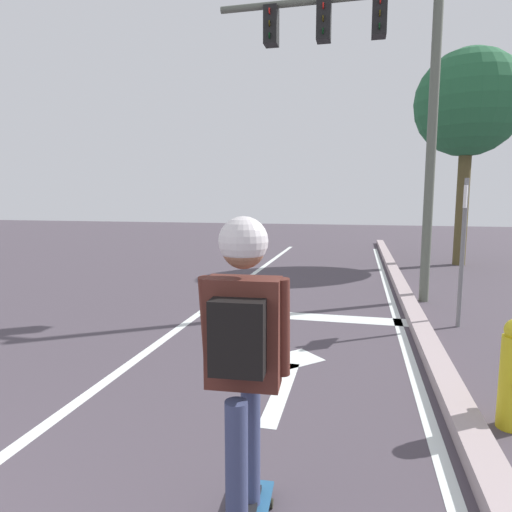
% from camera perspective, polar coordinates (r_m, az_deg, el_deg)
% --- Properties ---
extents(lane_line_center, '(0.12, 20.00, 0.01)m').
position_cam_1_polar(lane_line_center, '(6.74, -8.37, -8.09)').
color(lane_line_center, silver).
rests_on(lane_line_center, ground).
extents(lane_line_curbside, '(0.12, 20.00, 0.01)m').
position_cam_1_polar(lane_line_curbside, '(6.33, 18.36, -9.45)').
color(lane_line_curbside, silver).
rests_on(lane_line_curbside, ground).
extents(stop_bar, '(3.16, 0.40, 0.01)m').
position_cam_1_polar(stop_bar, '(6.84, 5.83, -7.80)').
color(stop_bar, silver).
rests_on(stop_bar, ground).
extents(lane_arrow_stem, '(0.16, 1.40, 0.01)m').
position_cam_1_polar(lane_arrow_stem, '(4.34, 3.32, -17.09)').
color(lane_arrow_stem, silver).
rests_on(lane_arrow_stem, ground).
extents(lane_arrow_head, '(0.71, 0.71, 0.01)m').
position_cam_1_polar(lane_arrow_head, '(5.12, 4.98, -13.17)').
color(lane_arrow_head, silver).
rests_on(lane_arrow_head, ground).
extents(curb_strip, '(0.24, 24.00, 0.14)m').
position_cam_1_polar(curb_strip, '(6.34, 20.66, -8.90)').
color(curb_strip, '#A69394').
rests_on(curb_strip, ground).
extents(skater, '(0.46, 0.62, 1.65)m').
position_cam_1_polar(skater, '(2.22, -1.70, -10.65)').
color(skater, '#373E62').
rests_on(skater, skateboard).
extents(traffic_signal_mast, '(3.76, 0.34, 5.37)m').
position_cam_1_polar(traffic_signal_mast, '(8.33, 14.54, 22.29)').
color(traffic_signal_mast, '#5C6355').
rests_on(traffic_signal_mast, ground).
extents(street_sign_post, '(0.15, 0.43, 2.08)m').
position_cam_1_polar(street_sign_post, '(6.68, 25.40, 3.01)').
color(street_sign_post, slate).
rests_on(street_sign_post, ground).
extents(roadside_tree, '(2.73, 2.73, 5.62)m').
position_cam_1_polar(roadside_tree, '(13.25, 25.88, 17.28)').
color(roadside_tree, brown).
rests_on(roadside_tree, ground).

